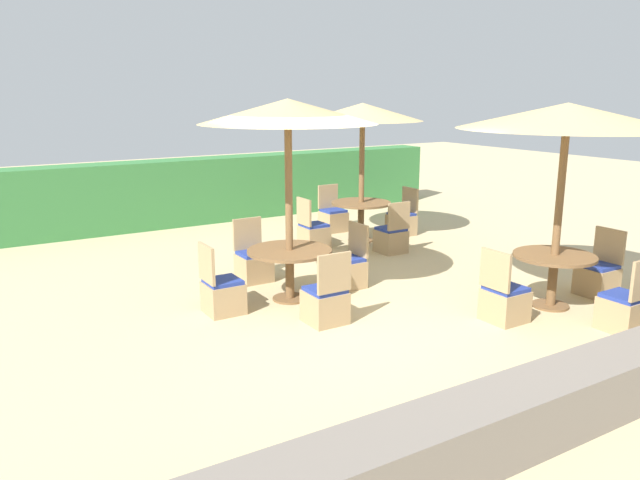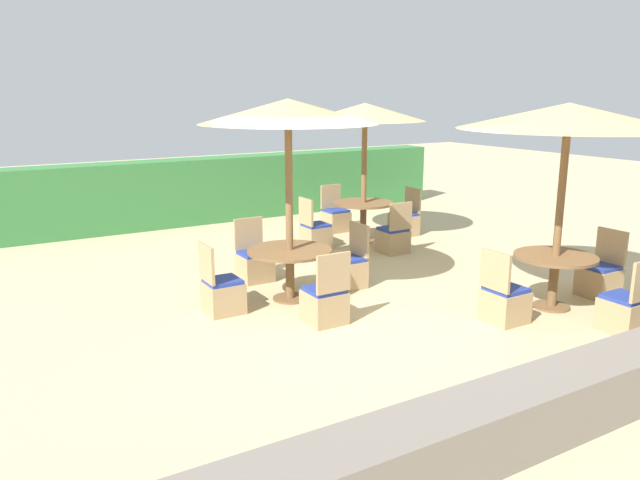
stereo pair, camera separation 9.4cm
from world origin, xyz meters
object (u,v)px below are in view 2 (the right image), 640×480
(parasol_front_right, at_px, (568,117))
(patio_chair_front_right_south, at_px, (625,311))
(patio_chair_back_right_west, at_px, (315,234))
(patio_chair_back_right_north, at_px, (336,218))
(patio_chair_center_south, at_px, (325,303))
(round_table_back_right, at_px, (363,210))
(patio_chair_back_right_east, at_px, (405,222))
(patio_chair_center_east, at_px, (348,270))
(parasol_back_right, at_px, (365,113))
(patio_chair_back_right_south, at_px, (393,238))
(patio_chair_front_right_west, at_px, (504,302))
(round_table_center, at_px, (290,259))
(parasol_center, at_px, (288,113))
(patio_chair_front_right_east, at_px, (600,278))
(round_table_front_right, at_px, (555,267))
(patio_chair_center_west, at_px, (222,293))
(patio_chair_center_north, at_px, (254,263))

(parasol_front_right, xyz_separation_m, patio_chair_front_right_south, (0.03, -1.02, -2.22))
(patio_chair_back_right_west, distance_m, patio_chair_back_right_north, 1.46)
(patio_chair_center_south, height_order, round_table_back_right, patio_chair_center_south)
(patio_chair_front_right_south, relative_size, patio_chair_back_right_east, 1.00)
(patio_chair_center_east, relative_size, patio_chair_back_right_north, 1.00)
(parasol_back_right, xyz_separation_m, patio_chair_back_right_south, (-0.03, -0.98, -2.14))
(patio_chair_front_right_south, relative_size, round_table_back_right, 0.83)
(patio_chair_front_right_south, height_order, parasol_back_right, parasol_back_right)
(patio_chair_center_south, height_order, patio_chair_front_right_west, same)
(parasol_front_right, height_order, patio_chair_back_right_east, parasol_front_right)
(patio_chair_center_south, relative_size, parasol_front_right, 0.34)
(patio_chair_center_south, height_order, patio_chair_front_right_south, same)
(round_table_center, height_order, round_table_back_right, round_table_back_right)
(patio_chair_front_right_west, relative_size, patio_chair_front_right_south, 1.00)
(parasol_center, distance_m, parasol_back_right, 3.62)
(patio_chair_front_right_west, xyz_separation_m, patio_chair_front_right_east, (1.91, 0.04, 0.00))
(round_table_front_right, xyz_separation_m, patio_chair_back_right_south, (-0.05, 3.37, -0.30))
(patio_chair_center_south, distance_m, round_table_back_right, 4.37)
(round_table_center, xyz_separation_m, patio_chair_front_right_west, (1.87, -2.12, -0.31))
(patio_chair_front_right_west, relative_size, round_table_back_right, 0.83)
(patio_chair_center_west, xyz_separation_m, parasol_back_right, (3.80, 2.30, 2.14))
(patio_chair_front_right_south, bearing_deg, parasol_front_right, 91.76)
(round_table_back_right, xyz_separation_m, patio_chair_back_right_east, (1.01, 0.01, -0.34))
(round_table_back_right, bearing_deg, patio_chair_back_right_west, 178.81)
(patio_chair_front_right_east, xyz_separation_m, round_table_back_right, (-0.98, 4.37, 0.34))
(patio_chair_center_south, xyz_separation_m, round_table_back_right, (2.85, 3.29, 0.34))
(patio_chair_back_right_west, bearing_deg, patio_chair_front_right_south, 11.41)
(round_table_center, bearing_deg, round_table_back_right, 39.20)
(parasol_center, distance_m, patio_chair_center_east, 2.47)
(patio_chair_front_right_west, relative_size, parasol_back_right, 0.36)
(patio_chair_center_east, distance_m, patio_chair_center_north, 1.44)
(patio_chair_center_east, relative_size, patio_chair_back_right_east, 1.00)
(round_table_center, height_order, parasol_back_right, parasol_back_right)
(round_table_center, bearing_deg, round_table_front_right, -36.38)
(round_table_front_right, distance_m, round_table_back_right, 4.36)
(patio_chair_front_right_east, height_order, patio_chair_back_right_east, same)
(patio_chair_center_north, height_order, patio_chair_front_right_south, same)
(patio_chair_back_right_south, bearing_deg, patio_chair_front_right_east, -73.33)
(parasol_center, bearing_deg, patio_chair_back_right_north, 49.44)
(patio_chair_center_north, bearing_deg, patio_chair_back_right_north, -141.99)
(patio_chair_back_right_north, height_order, patio_chair_back_right_south, same)
(patio_chair_center_south, xyz_separation_m, patio_chair_front_right_east, (3.83, -1.07, 0.00))
(patio_chair_back_right_west, bearing_deg, parasol_center, -37.31)
(patio_chair_center_east, height_order, parasol_back_right, parasol_back_right)
(round_table_front_right, bearing_deg, parasol_back_right, 90.18)
(parasol_center, relative_size, parasol_front_right, 0.99)
(patio_chair_center_south, relative_size, patio_chair_front_right_west, 1.00)
(patio_chair_back_right_east, bearing_deg, parasol_back_right, 90.55)
(patio_chair_back_right_west, bearing_deg, patio_chair_center_north, -55.30)
(round_table_center, relative_size, patio_chair_front_right_west, 1.24)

